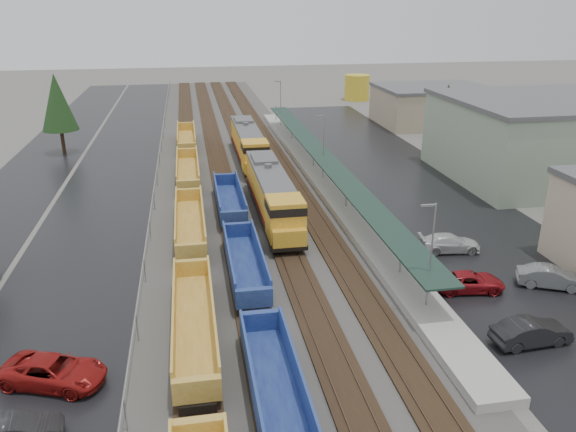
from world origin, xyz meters
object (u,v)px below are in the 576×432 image
Objects in this scene: parked_car_west_c at (54,372)px; parked_car_east_c at (449,243)px; locomotive_lead at (273,195)px; parked_car_east_b at (470,282)px; parked_car_east_e at (551,277)px; parked_car_west_b at (14,432)px; locomotive_trail at (248,144)px; storage_tank at (357,87)px; well_string_yellow at (192,264)px; parked_car_east_a at (531,332)px; well_string_blue at (275,388)px.

parked_car_west_c is 1.11× the size of parked_car_east_c.
parked_car_west_c is at bearing -124.32° from locomotive_lead.
parked_car_east_b is at bearing 173.34° from parked_car_east_c.
parked_car_west_b is at bearing 130.75° from parked_car_east_e.
locomotive_trail is at bearing 25.22° from parked_car_east_b.
storage_tank is 100.90m from parked_car_west_c.
locomotive_trail reaches higher than parked_car_east_c.
well_string_yellow is 26.91m from parked_car_east_e.
parked_car_west_b is 0.75× the size of parked_car_west_c.
storage_tank reaches higher than parked_car_west_b.
locomotive_trail reaches higher than parked_car_west_b.
locomotive_lead reaches higher than parked_car_east_c.
locomotive_trail is 54.61m from storage_tank.
parked_car_east_a reaches higher than parked_car_east_e.
parked_car_east_a is at bearing -74.59° from locomotive_trail.
parked_car_east_c is at bearing -100.99° from storage_tank.
well_string_blue reaches higher than parked_car_east_a.
storage_tank is at bearing -4.56° from parked_car_east_c.
locomotive_lead is 27.25m from parked_car_east_a.
parked_car_east_c is at bearing -66.54° from locomotive_trail.
parked_car_east_a is (29.12, 3.37, 0.10)m from parked_car_west_b.
well_string_yellow reaches higher than parked_car_east_c.
parked_car_west_b is 0.87× the size of parked_car_east_b.
parked_car_east_b is at bearing -0.20° from parked_car_east_a.
storage_tank is 86.17m from parked_car_east_b.
parked_car_east_e is (18.17, -17.64, -1.67)m from locomotive_lead.
well_string_yellow is 21.62m from parked_car_east_c.
parked_car_east_c is 8.64m from parked_car_east_e.
storage_tank reaches higher than locomotive_trail.
parked_car_east_e is at bearing 22.98° from well_string_blue.
parked_car_east_c is at bearing 43.56° from well_string_blue.
locomotive_lead is 3.53× the size of parked_car_west_c.
locomotive_trail is at bearing 50.05° from parked_car_east_e.
parked_car_west_b reaches higher than parked_car_east_b.
parked_car_west_b is 36.22m from parked_car_east_e.
locomotive_lead is 20.94m from parked_car_east_b.
parked_car_west_c is 32.02m from parked_car_east_c.
well_string_blue is 15.22× the size of parked_car_east_e.
locomotive_lead is 17.14m from parked_car_east_c.
locomotive_trail is 4.29× the size of parked_car_east_e.
well_string_yellow reaches higher than parked_car_east_e.
well_string_blue is 13.95× the size of parked_car_east_c.
parked_car_west_c is (-7.77, -11.71, -0.34)m from well_string_yellow.
parked_car_east_b is at bearing -54.82° from locomotive_lead.
locomotive_trail is 42.73m from parked_car_east_e.
well_string_blue is at bearing 96.18° from parked_car_east_a.
parked_car_east_a reaches higher than parked_car_west_c.
locomotive_trail reaches higher than parked_car_east_e.
well_string_blue is 14.60× the size of parked_car_east_a.
locomotive_lead is 4.29× the size of parked_car_east_e.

